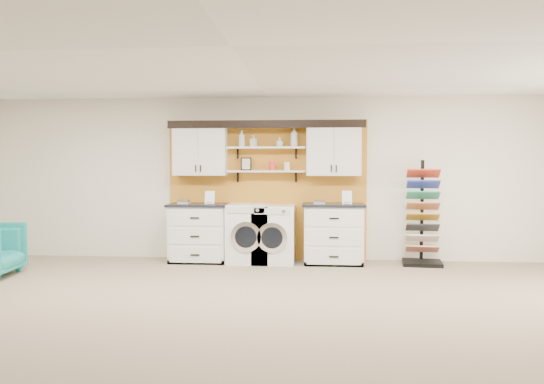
# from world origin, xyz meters

# --- Properties ---
(floor) EXTENTS (10.00, 10.00, 0.00)m
(floor) POSITION_xyz_m (0.00, 0.00, 0.00)
(floor) COLOR gray
(floor) RESTS_ON ground
(ceiling) EXTENTS (10.00, 10.00, 0.00)m
(ceiling) POSITION_xyz_m (0.00, 0.00, 2.80)
(ceiling) COLOR white
(ceiling) RESTS_ON wall_back
(wall_back) EXTENTS (10.00, 0.00, 10.00)m
(wall_back) POSITION_xyz_m (0.00, 4.00, 1.40)
(wall_back) COLOR silver
(wall_back) RESTS_ON floor
(accent_panel) EXTENTS (3.40, 0.07, 2.40)m
(accent_panel) POSITION_xyz_m (0.00, 3.96, 1.20)
(accent_panel) COLOR #BA761F
(accent_panel) RESTS_ON wall_back
(upper_cabinet_left) EXTENTS (0.90, 0.35, 0.84)m
(upper_cabinet_left) POSITION_xyz_m (-1.13, 3.79, 1.88)
(upper_cabinet_left) COLOR white
(upper_cabinet_left) RESTS_ON wall_back
(upper_cabinet_right) EXTENTS (0.90, 0.35, 0.84)m
(upper_cabinet_right) POSITION_xyz_m (1.13, 3.79, 1.88)
(upper_cabinet_right) COLOR white
(upper_cabinet_right) RESTS_ON wall_back
(shelf_lower) EXTENTS (1.32, 0.28, 0.03)m
(shelf_lower) POSITION_xyz_m (0.00, 3.80, 1.53)
(shelf_lower) COLOR white
(shelf_lower) RESTS_ON wall_back
(shelf_upper) EXTENTS (1.32, 0.28, 0.03)m
(shelf_upper) POSITION_xyz_m (0.00, 3.80, 1.93)
(shelf_upper) COLOR white
(shelf_upper) RESTS_ON wall_back
(crown_molding) EXTENTS (3.30, 0.41, 0.13)m
(crown_molding) POSITION_xyz_m (0.00, 3.81, 2.33)
(crown_molding) COLOR black
(crown_molding) RESTS_ON wall_back
(picture_frame) EXTENTS (0.18, 0.02, 0.22)m
(picture_frame) POSITION_xyz_m (-0.35, 3.85, 1.66)
(picture_frame) COLOR black
(picture_frame) RESTS_ON shelf_lower
(canister_red) EXTENTS (0.11, 0.11, 0.16)m
(canister_red) POSITION_xyz_m (0.10, 3.80, 1.62)
(canister_red) COLOR red
(canister_red) RESTS_ON shelf_lower
(canister_cream) EXTENTS (0.10, 0.10, 0.14)m
(canister_cream) POSITION_xyz_m (0.35, 3.80, 1.61)
(canister_cream) COLOR silver
(canister_cream) RESTS_ON shelf_lower
(base_cabinet_left) EXTENTS (1.01, 0.66, 0.99)m
(base_cabinet_left) POSITION_xyz_m (-1.13, 3.64, 0.49)
(base_cabinet_left) COLOR white
(base_cabinet_left) RESTS_ON floor
(base_cabinet_right) EXTENTS (1.02, 0.66, 1.00)m
(base_cabinet_right) POSITION_xyz_m (1.13, 3.64, 0.50)
(base_cabinet_right) COLOR white
(base_cabinet_right) RESTS_ON floor
(washer) EXTENTS (0.71, 0.71, 0.99)m
(washer) POSITION_xyz_m (-0.29, 3.64, 0.49)
(washer) COLOR white
(washer) RESTS_ON floor
(dryer) EXTENTS (0.69, 0.71, 0.97)m
(dryer) POSITION_xyz_m (0.14, 3.64, 0.49)
(dryer) COLOR white
(dryer) RESTS_ON floor
(sample_rack) EXTENTS (0.68, 0.59, 1.72)m
(sample_rack) POSITION_xyz_m (2.59, 3.68, 0.54)
(sample_rack) COLOR black
(sample_rack) RESTS_ON floor
(soap_bottle_a) EXTENTS (0.15, 0.15, 0.28)m
(soap_bottle_a) POSITION_xyz_m (-0.42, 3.80, 2.09)
(soap_bottle_a) COLOR silver
(soap_bottle_a) RESTS_ON shelf_upper
(soap_bottle_b) EXTENTS (0.12, 0.12, 0.20)m
(soap_bottle_b) POSITION_xyz_m (-0.22, 3.80, 2.04)
(soap_bottle_b) COLOR silver
(soap_bottle_b) RESTS_ON shelf_upper
(soap_bottle_c) EXTENTS (0.15, 0.15, 0.16)m
(soap_bottle_c) POSITION_xyz_m (0.23, 3.80, 2.02)
(soap_bottle_c) COLOR silver
(soap_bottle_c) RESTS_ON shelf_upper
(soap_bottle_d) EXTENTS (0.14, 0.15, 0.33)m
(soap_bottle_d) POSITION_xyz_m (0.47, 3.80, 2.11)
(soap_bottle_d) COLOR silver
(soap_bottle_d) RESTS_ON shelf_upper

